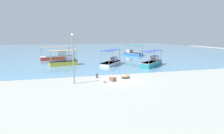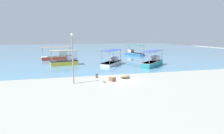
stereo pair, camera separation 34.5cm
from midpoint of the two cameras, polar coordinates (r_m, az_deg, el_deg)
ground at (r=21.05m, az=2.18°, el=-4.31°), size 120.00×120.00×0.00m
harbor_water at (r=67.98m, az=-9.48°, el=5.64°), size 110.00×90.00×0.00m
fishing_boat_center at (r=40.60m, az=-17.79°, el=3.27°), size 6.65×2.89×2.79m
fishing_boat_far_left at (r=31.84m, az=-0.56°, el=1.73°), size 4.75×5.40×2.73m
fishing_boat_far_right at (r=47.53m, az=6.51°, el=4.53°), size 4.13×6.05×2.77m
fishing_boat_outer at (r=32.64m, az=-15.60°, el=1.73°), size 5.07×2.63×2.68m
fishing_boat_near_right at (r=31.47m, az=12.65°, el=1.57°), size 5.73×5.26×2.68m
pelican at (r=19.98m, az=-3.22°, el=-4.00°), size 0.40×0.80×0.80m
lamp_post at (r=19.47m, az=-13.07°, el=3.55°), size 0.28×0.28×5.50m
mooring_bollard at (r=22.20m, az=-5.42°, el=-2.70°), size 0.28×0.28×0.62m
net_pile at (r=21.98m, az=3.91°, el=-3.04°), size 1.17×0.99×0.49m
cargo_crate at (r=20.55m, az=-0.24°, el=-3.95°), size 0.80×0.85×0.49m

